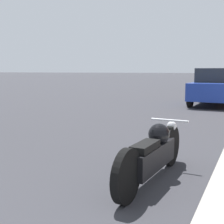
% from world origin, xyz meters
% --- Properties ---
extents(motorcycle, '(0.62, 2.40, 0.80)m').
position_xyz_m(motorcycle, '(3.00, 4.46, 0.40)').
color(motorcycle, black).
rests_on(motorcycle, ground_plane).
extents(parked_car_blue, '(1.93, 4.07, 1.67)m').
position_xyz_m(parked_car_blue, '(2.55, 15.08, 0.83)').
color(parked_car_blue, '#1E3899').
rests_on(parked_car_blue, ground_plane).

